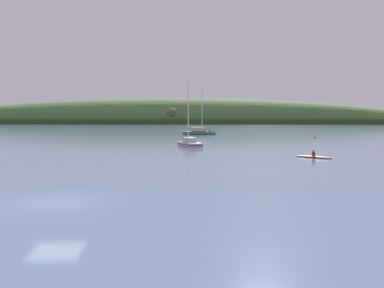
# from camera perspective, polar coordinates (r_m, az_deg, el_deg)

# --- Properties ---
(ground) EXTENTS (1400.00, 1400.00, 0.00)m
(ground) POSITION_cam_1_polar(r_m,az_deg,el_deg) (20.13, -19.92, -8.28)
(ground) COLOR slate
(far_shoreline_hill) EXTENTS (494.90, 111.92, 38.82)m
(far_shoreline_hill) POSITION_cam_1_polar(r_m,az_deg,el_deg) (290.98, -3.47, 3.11)
(far_shoreline_hill) COLOR #314A21
(far_shoreline_hill) RESTS_ON ground
(sailboat_near_mooring) EXTENTS (8.98, 3.92, 12.54)m
(sailboat_near_mooring) POSITION_cam_1_polar(r_m,az_deg,el_deg) (96.41, 1.55, 1.65)
(sailboat_near_mooring) COLOR #0F564C
(sailboat_near_mooring) RESTS_ON ground
(sailboat_midwater_white) EXTENTS (3.79, 6.42, 10.27)m
(sailboat_midwater_white) POSITION_cam_1_polar(r_m,az_deg,el_deg) (56.22, -0.57, -0.07)
(sailboat_midwater_white) COLOR #ADB2BC
(sailboat_midwater_white) RESTS_ON ground
(canoe_with_paddler) EXTENTS (3.43, 3.26, 1.02)m
(canoe_with_paddler) POSITION_cam_1_polar(r_m,az_deg,el_deg) (41.87, 17.88, -1.86)
(canoe_with_paddler) COLOR brown
(canoe_with_paddler) RESTS_ON ground
(mooring_buoy_midchannel) EXTENTS (0.53, 0.53, 0.61)m
(mooring_buoy_midchannel) POSITION_cam_1_polar(r_m,az_deg,el_deg) (83.74, 18.11, 0.86)
(mooring_buoy_midchannel) COLOR red
(mooring_buoy_midchannel) RESTS_ON ground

